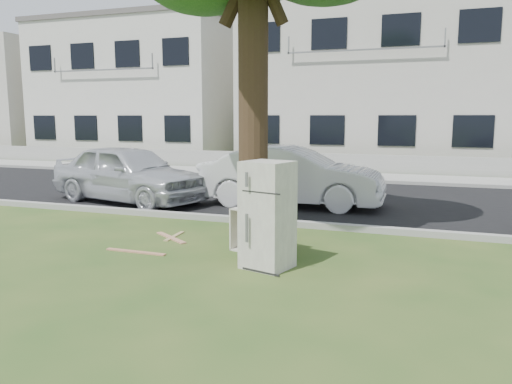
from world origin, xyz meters
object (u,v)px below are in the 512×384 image
(fridge, at_px, (268,215))
(car_left, at_px, (129,173))
(cabinet, at_px, (262,230))
(car_center, at_px, (292,176))

(fridge, bearing_deg, car_left, 156.73)
(cabinet, height_order, car_left, car_left)
(cabinet, relative_size, car_left, 0.21)
(cabinet, xyz_separation_m, car_left, (-4.66, 3.30, 0.39))
(cabinet, distance_m, car_left, 5.72)
(fridge, xyz_separation_m, car_left, (-5.01, 4.09, -0.03))
(fridge, relative_size, car_left, 0.35)
(car_left, bearing_deg, car_center, -64.27)
(fridge, xyz_separation_m, car_center, (-1.00, 4.93, -0.04))
(car_center, xyz_separation_m, car_left, (-4.01, -0.84, 0.01))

